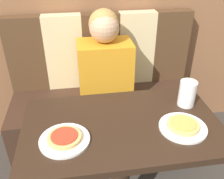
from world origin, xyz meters
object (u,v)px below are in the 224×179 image
Objects in this scene: pizza_left at (64,137)px; plate_right at (183,127)px; plate_left at (65,140)px; drinking_cup at (187,93)px; person at (105,60)px; pizza_right at (183,125)px.

plate_right is at bearing -0.00° from pizza_left.
plate_left is at bearing 180.00° from plate_right.
plate_left is 1.00× the size of plate_right.
drinking_cup reaches higher than plate_left.
drinking_cup is (0.37, -0.53, 0.01)m from person.
person is at bearing 110.99° from pizza_right.
person reaches higher than plate_left.
pizza_right is at bearing -69.01° from person.
drinking_cup is at bearing -55.10° from person.
pizza_right is (0.55, 0.00, 0.00)m from pizza_left.
person is 0.77m from pizza_left.
pizza_left is at bearing -163.70° from drinking_cup.
pizza_left is 1.00× the size of pizza_right.
pizza_left is at bearing 180.00° from plate_right.
person is at bearing 69.01° from pizza_left.
drinking_cup reaches higher than pizza_left.
pizza_left is 1.07× the size of drinking_cup.
pizza_left and pizza_right have the same top height.
pizza_right is at bearing -116.45° from drinking_cup.
pizza_right is (0.27, -0.71, -0.03)m from person.
plate_left is 0.02m from pizza_left.
person reaches higher than plate_right.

